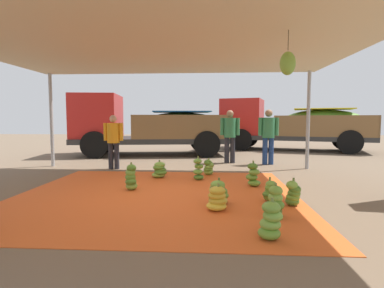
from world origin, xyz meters
name	(u,v)px	position (x,y,z in m)	size (l,w,h in m)	color
ground_plane	(175,169)	(0.00, 3.00, 0.00)	(40.00, 40.00, 0.00)	brown
tarp_orange	(157,195)	(0.00, 0.00, 0.01)	(5.25, 4.93, 0.01)	#E05B23
tent_canopy	(155,44)	(0.01, -0.09, 2.78)	(8.00, 7.00, 2.86)	#9EA0A5
banana_bunch_0	(293,194)	(2.37, -0.62, 0.21)	(0.30, 0.31, 0.47)	#477523
banana_bunch_1	(253,175)	(1.92, 0.84, 0.24)	(0.41, 0.40, 0.55)	#60932D
banana_bunch_2	(160,170)	(-0.23, 1.65, 0.19)	(0.42, 0.42, 0.44)	#75A83D
banana_bunch_3	(219,192)	(1.15, -0.54, 0.20)	(0.46, 0.43, 0.44)	#477523
banana_bunch_4	(198,170)	(0.72, 1.44, 0.24)	(0.34, 0.34, 0.56)	#477523
banana_bunch_5	(271,221)	(1.73, -2.04, 0.22)	(0.35, 0.34, 0.50)	#60932D
banana_bunch_6	(131,178)	(-0.58, 0.33, 0.25)	(0.31, 0.33, 0.56)	#75A83D
banana_bunch_7	(209,168)	(0.96, 2.07, 0.20)	(0.33, 0.32, 0.44)	#75A83D
banana_bunch_8	(217,199)	(1.12, -0.92, 0.18)	(0.46, 0.46, 0.42)	gold
banana_bunch_10	(275,202)	(1.95, -1.20, 0.22)	(0.35, 0.36, 0.50)	#477523
banana_bunch_11	(270,192)	(2.05, -0.36, 0.18)	(0.32, 0.32, 0.42)	#60932D
cargo_truck_main	(146,125)	(-1.60, 6.52, 1.19)	(6.34, 3.12, 2.40)	#2D2D2D
cargo_truck_far	(289,124)	(4.64, 8.80, 1.22)	(6.94, 3.92, 2.40)	#2D2D2D
worker_0	(113,138)	(-1.78, 2.92, 0.91)	(0.57, 0.35, 1.55)	#26262D
worker_1	(268,133)	(2.83, 4.09, 1.02)	(0.64, 0.39, 1.74)	navy
worker_2	(230,132)	(1.64, 4.37, 1.01)	(0.63, 0.39, 1.73)	#26262D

